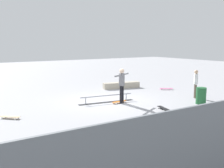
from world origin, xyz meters
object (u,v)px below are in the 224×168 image
Objects in this scene: bystander_white_shirt at (196,82)px; loose_skateboard_natural at (10,117)px; skate_ledge at (121,85)px; skateboard_main at (119,102)px; grind_rail at (107,99)px; trash_bin at (201,96)px; skater_main at (122,83)px; loose_skateboard_black at (163,108)px; loose_skateboard_pink at (166,89)px.

loose_skateboard_natural is at bearing 120.14° from bystander_white_shirt.
skate_ledge is 4.29m from skateboard_main.
grind_rail is 4.93m from bystander_white_shirt.
trash_bin is (-8.43, 2.39, 0.33)m from loose_skateboard_natural.
skater_main is 1.13× the size of bystander_white_shirt.
skater_main is at bearing -34.95° from trash_bin.
bystander_white_shirt is 1.85× the size of loose_skateboard_black.
loose_skateboard_black is at bearing 78.22° from loose_skateboard_pink.
loose_skateboard_black is at bearing -156.19° from loose_skateboard_natural.
skate_ledge is at bearing -129.90° from skateboard_main.
loose_skateboard_black is at bearing 83.19° from skater_main.
skater_main is at bearing 112.14° from bystander_white_shirt.
skater_main is at bearing 35.03° from loose_skateboard_black.
loose_skateboard_natural is (5.25, -0.17, -0.93)m from skater_main.
trash_bin is at bearing 104.37° from loose_skateboard_pink.
loose_skateboard_natural is at bearing 23.66° from skate_ledge.
skateboard_main is 4.02m from trash_bin.
grind_rail is 4.72m from loose_skateboard_natural.
bystander_white_shirt is 1.97× the size of loose_skateboard_pink.
loose_skateboard_black is 1.15× the size of loose_skateboard_natural.
skater_main is 2.41× the size of loose_skateboard_natural.
loose_skateboard_black is 6.47m from loose_skateboard_natural.
skate_ledge reaches higher than grind_rail.
trash_bin reaches higher than loose_skateboard_natural.
skater_main reaches higher than loose_skateboard_pink.
loose_skateboard_black is (3.20, 0.91, -0.79)m from bystander_white_shirt.
skate_ledge is 5.81m from trash_bin.
skater_main is at bearing 52.62° from loose_skateboard_pink.
skater_main is 3.92m from trash_bin.
skateboard_main is 1.05× the size of loose_skateboard_pink.
loose_skateboard_black is 5.16m from loose_skateboard_pink.
skateboard_main and loose_skateboard_black have the same top height.
skate_ledge is 4.36m from skater_main.
skater_main is at bearing 143.29° from skateboard_main.
trash_bin reaches higher than loose_skateboard_black.
bystander_white_shirt reaches higher than trash_bin.
skateboard_main is at bearing 53.80° from skate_ledge.
skate_ledge reaches higher than skateboard_main.
grind_rail is at bearing -72.39° from skater_main.
skate_ledge is at bearing -2.56° from loose_skateboard_black.
skate_ledge is at bearing -9.99° from loose_skateboard_pink.
bystander_white_shirt is at bearing 167.36° from grind_rail.
bystander_white_shirt reaches higher than skate_ledge.
skater_main is 4.85m from loose_skateboard_pink.
grind_rail is 1.71× the size of skater_main.
loose_skateboard_black is (-0.82, 2.07, -0.93)m from skater_main.
loose_skateboard_pink is at bearing 136.05° from skate_ledge.
skateboard_main is at bearing 36.81° from loose_skateboard_black.
loose_skateboard_black is (-0.92, 2.14, 0.00)m from skateboard_main.
loose_skateboard_pink is (-2.08, 2.01, -0.12)m from skate_ledge.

